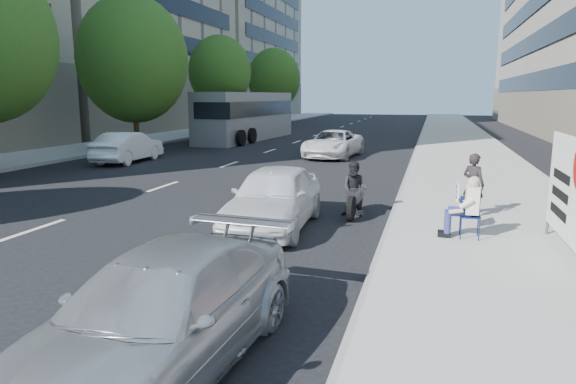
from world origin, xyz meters
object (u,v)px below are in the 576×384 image
(seated_protester, at_px, (465,203))
(protest_banner, at_px, (569,189))
(white_sedan_near, at_px, (274,197))
(white_sedan_mid, at_px, (128,147))
(parked_sedan, at_px, (161,314))
(pedestrian_woman, at_px, (473,185))
(motorcycle, at_px, (355,192))
(white_sedan_far, at_px, (333,144))
(bus, at_px, (247,116))

(seated_protester, relative_size, protest_banner, 0.43)
(white_sedan_near, bearing_deg, white_sedan_mid, 133.59)
(seated_protester, distance_m, protest_banner, 1.96)
(parked_sedan, bearing_deg, pedestrian_woman, 69.50)
(seated_protester, bearing_deg, protest_banner, -23.87)
(seated_protester, distance_m, parked_sedan, 7.18)
(pedestrian_woman, distance_m, white_sedan_mid, 16.70)
(parked_sedan, height_order, motorcycle, motorcycle)
(seated_protester, height_order, motorcycle, seated_protester)
(parked_sedan, relative_size, white_sedan_mid, 1.07)
(white_sedan_far, bearing_deg, bus, 137.04)
(protest_banner, bearing_deg, white_sedan_mid, 146.32)
(protest_banner, distance_m, white_sedan_near, 6.09)
(pedestrian_woman, xyz_separation_m, white_sedan_far, (-5.86, 12.43, -0.25))
(white_sedan_far, bearing_deg, pedestrian_woman, -59.68)
(pedestrian_woman, xyz_separation_m, protest_banner, (1.42, -2.91, 0.47))
(seated_protester, distance_m, pedestrian_woman, 2.17)
(protest_banner, relative_size, parked_sedan, 0.66)
(protest_banner, height_order, white_sedan_far, protest_banner)
(protest_banner, height_order, white_sedan_mid, protest_banner)
(white_sedan_near, relative_size, white_sedan_mid, 1.00)
(white_sedan_mid, bearing_deg, bus, -97.65)
(parked_sedan, height_order, white_sedan_far, white_sedan_far)
(motorcycle, bearing_deg, parked_sedan, -95.66)
(pedestrian_woman, bearing_deg, white_sedan_mid, 7.42)
(parked_sedan, relative_size, bus, 0.38)
(seated_protester, relative_size, parked_sedan, 0.28)
(seated_protester, bearing_deg, motorcycle, 143.05)
(pedestrian_woman, xyz_separation_m, bus, (-13.67, 21.11, 0.71))
(parked_sedan, distance_m, white_sedan_mid, 19.55)
(seated_protester, height_order, white_sedan_far, seated_protester)
(protest_banner, height_order, parked_sedan, protest_banner)
(white_sedan_near, bearing_deg, motorcycle, 42.96)
(parked_sedan, distance_m, white_sedan_far, 20.91)
(parked_sedan, height_order, bus, bus)
(parked_sedan, bearing_deg, protest_banner, 50.21)
(pedestrian_woman, distance_m, motorcycle, 2.90)
(seated_protester, relative_size, white_sedan_mid, 0.30)
(white_sedan_far, xyz_separation_m, motorcycle, (2.98, -12.64, -0.04))
(white_sedan_near, height_order, bus, bus)
(white_sedan_far, bearing_deg, protest_banner, -59.54)
(seated_protester, xyz_separation_m, motorcycle, (-2.58, 1.94, -0.24))
(white_sedan_near, relative_size, white_sedan_far, 0.88)
(seated_protester, bearing_deg, parked_sedan, -119.73)
(seated_protester, xyz_separation_m, parked_sedan, (-3.56, -6.23, -0.20))
(pedestrian_woman, bearing_deg, bus, -21.60)
(white_sedan_mid, bearing_deg, protest_banner, 143.28)
(white_sedan_mid, bearing_deg, seated_protester, 142.24)
(motorcycle, bearing_deg, bus, 118.00)
(white_sedan_far, relative_size, motorcycle, 2.39)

